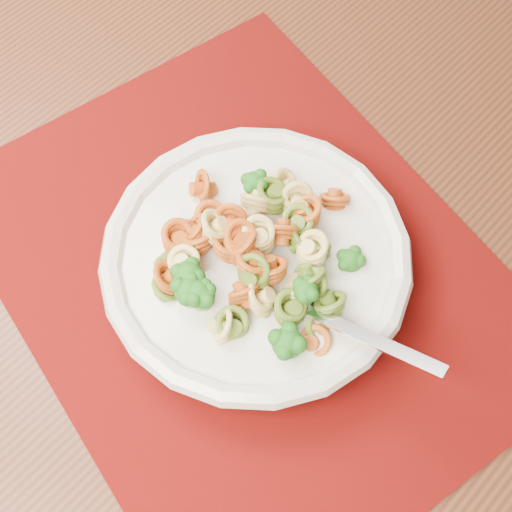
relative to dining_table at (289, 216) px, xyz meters
The scene contains 5 objects.
dining_table is the anchor object (origin of this frame).
placemat 0.15m from the dining_table, 82.38° to the right, with size 0.50×0.39×0.00m, color #4F0803.
pasta_bowl 0.17m from the dining_table, 77.34° to the right, with size 0.27×0.27×0.05m.
pasta_broccoli_heap 0.18m from the dining_table, 77.34° to the right, with size 0.23×0.23×0.06m, color tan, non-canonical shape.
fork 0.21m from the dining_table, 61.58° to the right, with size 0.19×0.02×0.01m, color silver, non-canonical shape.
Camera 1 is at (0.43, 0.15, 1.30)m, focal length 50.00 mm.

